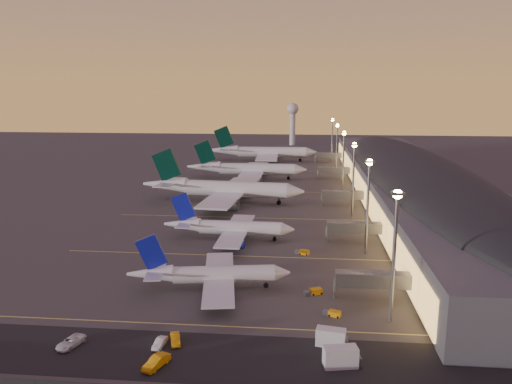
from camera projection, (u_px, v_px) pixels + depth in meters
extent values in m
plane|color=#3E3B39|center=(233.00, 250.00, 138.02)|extent=(700.00, 700.00, 0.00)
cylinder|color=silver|center=(224.00, 274.00, 110.69)|extent=(22.68, 7.20, 3.81)
cone|color=silver|center=(282.00, 273.00, 111.44)|extent=(4.15, 4.32, 3.81)
cone|color=silver|center=(150.00, 274.00, 109.66)|extent=(10.56, 5.31, 3.81)
cube|color=silver|center=(219.00, 277.00, 110.76)|extent=(11.34, 32.67, 0.42)
cylinder|color=#121995|center=(223.00, 271.00, 117.96)|extent=(5.43, 3.60, 2.85)
cylinder|color=#121995|center=(222.00, 295.00, 104.18)|extent=(5.43, 3.60, 2.85)
cube|color=#121995|center=(151.00, 252.00, 108.67)|extent=(6.98, 1.64, 8.26)
cube|color=silver|center=(156.00, 271.00, 109.61)|extent=(5.34, 11.96, 0.27)
cylinder|color=black|center=(266.00, 284.00, 111.78)|extent=(0.35, 0.35, 1.50)
cylinder|color=black|center=(266.00, 285.00, 111.82)|extent=(1.16, 0.82, 1.07)
cylinder|color=black|center=(216.00, 281.00, 113.73)|extent=(0.35, 0.35, 1.50)
cylinder|color=black|center=(216.00, 282.00, 113.78)|extent=(1.16, 0.82, 1.07)
cylinder|color=black|center=(216.00, 290.00, 108.53)|extent=(0.35, 0.35, 1.50)
cylinder|color=black|center=(216.00, 291.00, 108.57)|extent=(1.16, 0.82, 1.07)
cylinder|color=silver|center=(240.00, 228.00, 146.26)|extent=(24.15, 4.60, 4.10)
cone|color=silver|center=(288.00, 229.00, 144.68)|extent=(3.97, 4.18, 4.10)
cone|color=silver|center=(182.00, 224.00, 148.14)|extent=(10.95, 4.33, 4.10)
cube|color=silver|center=(236.00, 230.00, 146.54)|extent=(7.71, 34.64, 0.45)
cylinder|color=#121995|center=(243.00, 228.00, 154.12)|extent=(5.50, 3.19, 3.07)
cylinder|color=#121995|center=(235.00, 242.00, 139.36)|extent=(5.50, 3.19, 3.07)
cube|color=#121995|center=(183.00, 207.00, 146.99)|extent=(7.52, 0.77, 8.89)
cube|color=silver|center=(186.00, 222.00, 147.87)|extent=(4.14, 12.50, 0.29)
cylinder|color=black|center=(274.00, 238.00, 145.70)|extent=(0.33, 0.33, 1.62)
cylinder|color=black|center=(274.00, 239.00, 145.75)|extent=(1.16, 0.74, 1.15)
cylinder|color=black|center=(235.00, 234.00, 149.86)|extent=(0.33, 0.33, 1.62)
cylinder|color=black|center=(235.00, 235.00, 149.91)|extent=(1.16, 0.74, 1.15)
cylinder|color=black|center=(232.00, 240.00, 144.28)|extent=(0.33, 0.33, 1.62)
cylinder|color=black|center=(232.00, 241.00, 144.33)|extent=(1.16, 0.74, 1.15)
cylinder|color=silver|center=(236.00, 189.00, 193.22)|extent=(40.43, 9.87, 6.05)
cone|color=silver|center=(296.00, 191.00, 188.89)|extent=(7.01, 6.64, 6.05)
cone|color=silver|center=(165.00, 184.00, 198.47)|extent=(18.58, 7.76, 6.05)
cube|color=silver|center=(231.00, 192.00, 193.79)|extent=(17.18, 59.36, 0.67)
cylinder|color=slate|center=(242.00, 190.00, 206.34)|extent=(9.43, 5.39, 4.54)
cylinder|color=slate|center=(226.00, 204.00, 181.60)|extent=(9.43, 5.39, 4.54)
cube|color=black|center=(166.00, 165.00, 196.69)|extent=(11.97, 2.05, 13.43)
cube|color=silver|center=(170.00, 182.00, 197.87)|extent=(8.45, 21.59, 0.42)
cylinder|color=black|center=(279.00, 202.00, 190.96)|extent=(0.53, 0.53, 2.42)
cylinder|color=black|center=(279.00, 202.00, 191.03)|extent=(1.79, 1.22, 1.69)
cylinder|color=black|center=(231.00, 197.00, 198.76)|extent=(0.53, 0.53, 2.42)
cylinder|color=black|center=(231.00, 198.00, 198.83)|extent=(1.79, 1.22, 1.69)
cylinder|color=black|center=(225.00, 202.00, 190.61)|extent=(0.53, 0.53, 2.42)
cylinder|color=black|center=(225.00, 203.00, 190.69)|extent=(1.79, 1.22, 1.69)
cylinder|color=silver|center=(257.00, 169.00, 243.80)|extent=(36.64, 5.77, 5.54)
cone|color=silver|center=(301.00, 170.00, 241.69)|extent=(5.94, 5.57, 5.54)
cone|color=silver|center=(204.00, 167.00, 246.30)|extent=(16.57, 5.64, 5.54)
cube|color=silver|center=(253.00, 171.00, 244.18)|extent=(10.98, 53.58, 0.61)
cylinder|color=slate|center=(258.00, 171.00, 255.90)|extent=(8.29, 4.21, 4.15)
cylinder|color=slate|center=(253.00, 179.00, 232.98)|extent=(8.29, 4.21, 4.15)
cube|color=black|center=(205.00, 152.00, 244.75)|extent=(10.92, 0.90, 12.28)
cube|color=silver|center=(208.00, 165.00, 245.93)|extent=(6.03, 19.30, 0.39)
cylinder|color=black|center=(288.00, 177.00, 243.07)|extent=(0.45, 0.45, 2.21)
cylinder|color=black|center=(288.00, 178.00, 243.13)|extent=(1.56, 0.98, 1.55)
cylinder|color=black|center=(252.00, 175.00, 248.66)|extent=(0.45, 0.45, 2.21)
cylinder|color=black|center=(252.00, 176.00, 248.73)|extent=(1.56, 0.98, 1.55)
cylinder|color=black|center=(250.00, 178.00, 241.12)|extent=(0.45, 0.45, 2.21)
cylinder|color=black|center=(250.00, 179.00, 241.18)|extent=(1.56, 0.98, 1.55)
cylinder|color=silver|center=(272.00, 152.00, 303.15)|extent=(41.55, 7.40, 6.26)
cone|color=silver|center=(311.00, 152.00, 301.56)|extent=(6.85, 6.44, 6.26)
cone|color=silver|center=(223.00, 150.00, 304.97)|extent=(18.86, 6.77, 6.26)
cube|color=silver|center=(268.00, 154.00, 303.51)|extent=(13.69, 60.81, 0.69)
cylinder|color=slate|center=(271.00, 154.00, 316.85)|extent=(9.47, 4.95, 4.69)
cylinder|color=slate|center=(270.00, 160.00, 290.86)|extent=(9.47, 4.95, 4.69)
cube|color=black|center=(224.00, 137.00, 303.25)|extent=(12.37, 1.28, 13.89)
cube|color=silver|center=(226.00, 149.00, 304.63)|extent=(7.28, 21.96, 0.44)
cylinder|color=black|center=(300.00, 159.00, 302.90)|extent=(0.51, 0.51, 2.50)
cylinder|color=black|center=(300.00, 160.00, 302.98)|extent=(1.78, 1.14, 1.75)
cylinder|color=black|center=(266.00, 158.00, 308.55)|extent=(0.51, 0.51, 2.50)
cylinder|color=black|center=(266.00, 159.00, 308.62)|extent=(1.78, 1.14, 1.75)
cylinder|color=black|center=(266.00, 160.00, 299.99)|extent=(0.51, 0.51, 2.50)
cylinder|color=black|center=(266.00, 161.00, 300.07)|extent=(1.78, 1.14, 1.75)
cube|color=#4C4C51|center=(410.00, 183.00, 201.65)|extent=(40.00, 255.00, 12.00)
ellipsoid|color=black|center=(411.00, 169.00, 200.42)|extent=(39.00, 253.00, 10.92)
cube|color=#FABA5D|center=(359.00, 185.00, 203.74)|extent=(0.40, 244.80, 8.00)
cube|color=slate|center=(374.00, 279.00, 104.70)|extent=(16.00, 3.20, 3.00)
cylinder|color=slate|center=(335.00, 288.00, 105.92)|extent=(0.70, 0.70, 4.40)
cube|color=slate|center=(355.00, 227.00, 143.68)|extent=(16.00, 3.20, 3.00)
cylinder|color=slate|center=(327.00, 234.00, 144.89)|extent=(0.70, 0.70, 4.40)
cube|color=slate|center=(343.00, 195.00, 187.52)|extent=(16.00, 3.20, 3.00)
cylinder|color=slate|center=(322.00, 200.00, 188.73)|extent=(0.70, 0.70, 4.40)
cube|color=slate|center=(334.00, 170.00, 243.05)|extent=(16.00, 3.20, 3.00)
cylinder|color=slate|center=(318.00, 175.00, 244.27)|extent=(0.70, 0.70, 4.40)
cube|color=slate|center=(329.00, 155.00, 297.61)|extent=(16.00, 3.20, 3.00)
cylinder|color=slate|center=(315.00, 159.00, 298.83)|extent=(0.70, 0.70, 4.40)
cylinder|color=slate|center=(394.00, 260.00, 93.13)|extent=(0.70, 0.70, 25.00)
cube|color=slate|center=(398.00, 193.00, 90.53)|extent=(2.20, 2.20, 0.50)
sphere|color=#FFC95C|center=(398.00, 194.00, 90.57)|extent=(1.80, 1.80, 1.80)
cylinder|color=slate|center=(367.00, 209.00, 132.11)|extent=(0.70, 0.70, 25.00)
cube|color=slate|center=(370.00, 161.00, 129.50)|extent=(2.20, 2.20, 0.50)
sphere|color=#FFC95C|center=(370.00, 162.00, 129.54)|extent=(1.80, 1.80, 1.80)
cylinder|color=slate|center=(353.00, 181.00, 171.08)|extent=(0.70, 0.70, 25.00)
cube|color=slate|center=(355.00, 144.00, 168.47)|extent=(2.20, 2.20, 0.50)
sphere|color=#FFC95C|center=(355.00, 145.00, 168.51)|extent=(1.80, 1.80, 1.80)
cylinder|color=slate|center=(343.00, 162.00, 214.92)|extent=(0.70, 0.70, 25.00)
cube|color=slate|center=(344.00, 133.00, 212.31)|extent=(2.20, 2.20, 0.50)
sphere|color=#FFC95C|center=(344.00, 133.00, 212.35)|extent=(1.80, 1.80, 1.80)
cylinder|color=slate|center=(337.00, 150.00, 258.76)|extent=(0.70, 0.70, 25.00)
cube|color=slate|center=(337.00, 125.00, 256.15)|extent=(2.20, 2.20, 0.50)
sphere|color=#FFC95C|center=(337.00, 125.00, 256.20)|extent=(1.80, 1.80, 1.80)
cylinder|color=slate|center=(332.00, 141.00, 302.60)|extent=(0.70, 0.70, 25.00)
cube|color=slate|center=(333.00, 119.00, 300.00)|extent=(2.20, 2.20, 0.50)
sphere|color=#FFC95C|center=(333.00, 120.00, 300.04)|extent=(1.80, 1.80, 1.80)
cylinder|color=silver|center=(292.00, 128.00, 387.73)|extent=(4.40, 4.40, 26.00)
sphere|color=silver|center=(293.00, 109.00, 384.66)|extent=(9.00, 9.00, 9.00)
cube|color=black|center=(187.00, 356.00, 83.46)|extent=(260.00, 16.00, 0.01)
cube|color=#D8C659|center=(200.00, 325.00, 94.18)|extent=(90.00, 0.36, 0.00)
cube|color=#D8C659|center=(231.00, 256.00, 133.15)|extent=(90.00, 0.36, 0.00)
cube|color=#D8C659|center=(247.00, 218.00, 172.12)|extent=(90.00, 0.36, 0.00)
cube|color=#D8C659|center=(259.00, 191.00, 215.96)|extent=(90.00, 0.36, 0.00)
cube|color=#D8C659|center=(268.00, 171.00, 269.55)|extent=(90.00, 0.36, 0.00)
cube|color=orange|center=(335.00, 314.00, 97.84)|extent=(2.68, 2.19, 1.06)
cube|color=slate|center=(326.00, 312.00, 98.64)|extent=(1.71, 1.66, 0.77)
cylinder|color=black|center=(340.00, 314.00, 98.15)|extent=(0.46, 0.32, 0.42)
cylinder|color=black|center=(338.00, 317.00, 96.89)|extent=(0.46, 0.32, 0.42)
cylinder|color=black|center=(332.00, 313.00, 98.92)|extent=(0.46, 0.32, 0.42)
cylinder|color=black|center=(329.00, 316.00, 97.66)|extent=(0.46, 0.32, 0.42)
cube|color=orange|center=(316.00, 291.00, 108.45)|extent=(3.02, 2.52, 1.19)
cube|color=slate|center=(308.00, 293.00, 107.89)|extent=(1.95, 1.89, 0.86)
cylinder|color=black|center=(318.00, 291.00, 109.57)|extent=(0.51, 0.37, 0.47)
cylinder|color=black|center=(322.00, 294.00, 108.07)|extent=(0.51, 0.37, 0.47)
cylinder|color=black|center=(310.00, 292.00, 108.98)|extent=(0.51, 0.37, 0.47)
cylinder|color=black|center=(313.00, 295.00, 107.48)|extent=(0.51, 0.37, 0.47)
cube|color=orange|center=(304.00, 252.00, 134.17)|extent=(2.85, 2.26, 1.14)
cube|color=slate|center=(298.00, 252.00, 134.94)|extent=(1.80, 1.74, 0.83)
cylinder|color=black|center=(308.00, 253.00, 134.57)|extent=(0.49, 0.32, 0.46)
cylinder|color=black|center=(307.00, 255.00, 133.18)|extent=(0.49, 0.32, 0.46)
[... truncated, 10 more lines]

